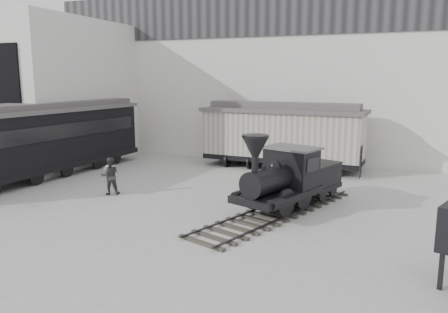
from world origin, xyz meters
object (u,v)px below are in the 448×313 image
at_px(passenger_coach, 43,139).
at_px(visitor_b, 110,176).
at_px(locomotive, 287,181).
at_px(boxcar, 282,134).
at_px(visitor_a, 111,176).

xyz_separation_m(passenger_coach, visitor_b, (5.60, -1.79, -1.21)).
height_order(passenger_coach, visitor_b, passenger_coach).
xyz_separation_m(locomotive, boxcar, (-2.20, 8.27, 0.89)).
bearing_deg(passenger_coach, visitor_a, -12.38).
xyz_separation_m(locomotive, visitor_a, (-8.29, -0.50, -0.33)).
relative_size(visitor_a, visitor_b, 0.99).
height_order(boxcar, passenger_coach, boxcar).
bearing_deg(passenger_coach, visitor_b, -12.79).
relative_size(passenger_coach, visitor_b, 8.13).
relative_size(boxcar, visitor_a, 5.70).
bearing_deg(passenger_coach, locomotive, -0.15).
bearing_deg(visitor_a, visitor_b, 68.32).
relative_size(passenger_coach, visitor_a, 8.25).
bearing_deg(locomotive, visitor_a, -156.46).
bearing_deg(locomotive, visitor_b, -156.14).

